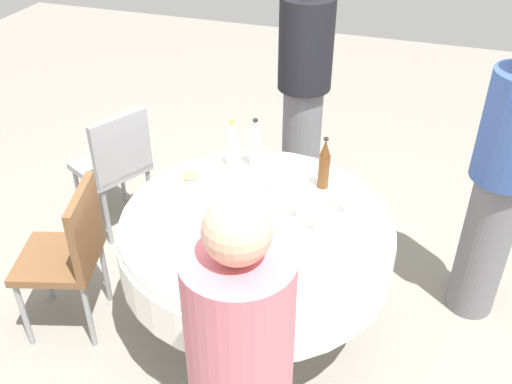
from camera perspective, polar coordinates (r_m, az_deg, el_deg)
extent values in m
plane|color=gray|center=(3.31, 0.00, -12.95)|extent=(10.00, 10.00, 0.00)
cylinder|color=white|center=(2.82, 0.00, -2.92)|extent=(1.33, 1.33, 0.04)
cylinder|color=white|center=(2.90, 0.00, -4.97)|extent=(1.36, 1.36, 0.22)
cylinder|color=slate|center=(3.13, 0.00, -9.95)|extent=(0.14, 0.14, 0.48)
cylinder|color=slate|center=(3.29, 0.00, -12.77)|extent=(0.56, 0.56, 0.03)
cylinder|color=#593314|center=(3.01, 6.71, 2.04)|extent=(0.06, 0.06, 0.19)
cone|color=#593314|center=(2.94, 6.89, 4.37)|extent=(0.05, 0.05, 0.09)
cylinder|color=black|center=(2.91, 6.96, 5.24)|extent=(0.03, 0.03, 0.01)
cylinder|color=silver|center=(2.66, 1.14, -2.24)|extent=(0.07, 0.07, 0.21)
cone|color=silver|center=(2.58, 1.17, 0.22)|extent=(0.06, 0.06, 0.07)
cylinder|color=silver|center=(2.56, 1.18, 0.97)|extent=(0.03, 0.03, 0.01)
cylinder|color=silver|center=(3.17, -2.31, 3.98)|extent=(0.07, 0.07, 0.18)
cone|color=silver|center=(3.10, -2.36, 6.13)|extent=(0.06, 0.06, 0.09)
cylinder|color=gold|center=(3.08, -2.38, 6.93)|extent=(0.03, 0.03, 0.01)
cylinder|color=silver|center=(3.17, -0.06, 4.27)|extent=(0.07, 0.07, 0.21)
cone|color=silver|center=(3.10, -0.06, 6.48)|extent=(0.06, 0.06, 0.07)
cylinder|color=black|center=(3.08, -0.06, 7.12)|extent=(0.03, 0.03, 0.01)
cylinder|color=white|center=(2.41, -1.44, -10.10)|extent=(0.06, 0.06, 0.00)
cylinder|color=white|center=(2.38, -1.46, -9.45)|extent=(0.01, 0.01, 0.07)
cylinder|color=white|center=(2.33, -1.48, -8.21)|extent=(0.07, 0.07, 0.07)
cylinder|color=maroon|center=(2.34, -1.47, -8.55)|extent=(0.06, 0.06, 0.03)
cylinder|color=white|center=(2.75, 5.75, -3.73)|extent=(0.06, 0.06, 0.00)
cylinder|color=white|center=(2.72, 5.80, -3.07)|extent=(0.01, 0.01, 0.08)
cylinder|color=white|center=(2.68, 5.88, -1.90)|extent=(0.07, 0.07, 0.06)
cylinder|color=white|center=(2.82, 4.04, -2.43)|extent=(0.06, 0.06, 0.00)
cylinder|color=white|center=(2.80, 4.08, -1.73)|extent=(0.01, 0.01, 0.08)
cylinder|color=white|center=(2.76, 4.14, -0.49)|extent=(0.07, 0.07, 0.07)
cylinder|color=gold|center=(2.77, 4.12, -0.81)|extent=(0.06, 0.06, 0.03)
cylinder|color=white|center=(2.66, -1.51, -5.01)|extent=(0.06, 0.06, 0.00)
cylinder|color=white|center=(2.64, -1.52, -4.43)|extent=(0.01, 0.01, 0.06)
cylinder|color=white|center=(2.60, -1.54, -3.28)|extent=(0.06, 0.06, 0.07)
cylinder|color=maroon|center=(2.61, -1.53, -3.61)|extent=(0.06, 0.06, 0.03)
cylinder|color=white|center=(2.88, 8.75, -1.97)|extent=(0.06, 0.06, 0.00)
cylinder|color=white|center=(2.86, 8.81, -1.43)|extent=(0.01, 0.01, 0.06)
cylinder|color=white|center=(2.82, 8.93, -0.24)|extent=(0.07, 0.07, 0.08)
cylinder|color=gold|center=(2.83, 8.89, -0.62)|extent=(0.06, 0.06, 0.03)
cylinder|color=white|center=(2.76, -8.67, -3.57)|extent=(0.22, 0.22, 0.02)
cylinder|color=white|center=(2.52, 5.27, -7.65)|extent=(0.21, 0.21, 0.02)
cylinder|color=white|center=(3.02, 2.53, 0.43)|extent=(0.23, 0.23, 0.02)
cylinder|color=white|center=(3.11, -6.41, 1.36)|extent=(0.23, 0.23, 0.02)
ellipsoid|color=#8C9E59|center=(3.10, -6.43, 1.64)|extent=(0.10, 0.09, 0.02)
cube|color=silver|center=(2.91, -4.28, -1.15)|extent=(0.03, 0.18, 0.00)
cube|color=silver|center=(2.85, 0.05, -1.98)|extent=(0.18, 0.05, 0.00)
cube|color=silver|center=(2.57, -7.13, -6.90)|extent=(0.14, 0.13, 0.00)
cylinder|color=#D8727F|center=(1.81, -1.66, -13.47)|extent=(0.34, 0.34, 0.57)
sphere|color=#D8AD8C|center=(1.55, -1.89, -3.88)|extent=(0.20, 0.20, 0.20)
cylinder|color=slate|center=(3.96, 4.46, 4.23)|extent=(0.26, 0.26, 0.91)
cylinder|color=black|center=(3.65, 4.98, 14.39)|extent=(0.34, 0.34, 0.57)
cylinder|color=slate|center=(3.36, 21.65, -4.93)|extent=(0.26, 0.26, 0.87)
cube|color=brown|center=(3.19, -19.00, -6.30)|extent=(0.50, 0.50, 0.04)
cube|color=brown|center=(3.00, -16.50, -3.41)|extent=(0.39, 0.15, 0.42)
cylinder|color=gray|center=(3.51, -20.07, -7.32)|extent=(0.03, 0.03, 0.43)
cylinder|color=gray|center=(3.29, -21.97, -11.18)|extent=(0.03, 0.03, 0.43)
cylinder|color=gray|center=(3.41, -14.70, -7.65)|extent=(0.03, 0.03, 0.43)
cylinder|color=gray|center=(3.17, -16.20, -11.70)|extent=(0.03, 0.03, 0.43)
cube|color=#99999E|center=(3.89, -14.25, 2.51)|extent=(0.54, 0.54, 0.04)
cube|color=#99999E|center=(3.65, -13.18, 4.30)|extent=(0.37, 0.22, 0.42)
cylinder|color=gray|center=(4.21, -13.13, 1.49)|extent=(0.03, 0.03, 0.43)
cylinder|color=gray|center=(4.08, -17.07, -0.34)|extent=(0.03, 0.03, 0.43)
cylinder|color=gray|center=(3.96, -10.41, -0.37)|extent=(0.03, 0.03, 0.43)
cylinder|color=gray|center=(3.83, -14.51, -2.39)|extent=(0.03, 0.03, 0.43)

